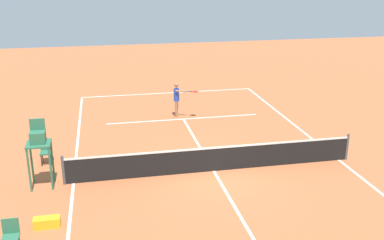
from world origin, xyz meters
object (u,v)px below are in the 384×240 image
object	(u,v)px
tennis_ball	(189,130)
umpire_chair	(39,143)
courtside_chair_near	(10,235)
equipment_bag	(47,222)
courtside_chair_mid	(46,150)
player_serving	(177,97)

from	to	relation	value
tennis_ball	umpire_chair	bearing A→B (deg)	36.15
courtside_chair_near	equipment_bag	size ratio (longest dim) A/B	1.25
courtside_chair_mid	tennis_ball	bearing A→B (deg)	-157.99
player_serving	equipment_bag	distance (m)	10.96
player_serving	courtside_chair_near	xyz separation A→B (m)	(6.30, 10.54, -0.53)
courtside_chair_mid	equipment_bag	xyz separation A→B (m)	(-0.44, 4.73, -0.38)
tennis_ball	courtside_chair_mid	distance (m)	6.60
umpire_chair	courtside_chair_near	bearing A→B (deg)	84.30
courtside_chair_near	equipment_bag	bearing A→B (deg)	-124.88
player_serving	umpire_chair	bearing A→B (deg)	-20.72
umpire_chair	tennis_ball	bearing A→B (deg)	-143.85
tennis_ball	umpire_chair	distance (m)	7.65
player_serving	equipment_bag	xyz separation A→B (m)	(5.52, 9.42, -0.92)
tennis_ball	courtside_chair_near	size ratio (longest dim) A/B	0.07
tennis_ball	umpire_chair	size ratio (longest dim) A/B	0.03
tennis_ball	courtside_chair_near	bearing A→B (deg)	52.25
tennis_ball	equipment_bag	xyz separation A→B (m)	(5.66, 7.19, 0.12)
player_serving	courtside_chair_mid	bearing A→B (deg)	-30.87
courtside_chair_mid	courtside_chair_near	bearing A→B (deg)	86.68
courtside_chair_near	courtside_chair_mid	xyz separation A→B (m)	(-0.34, -5.85, 0.00)
umpire_chair	courtside_chair_near	size ratio (longest dim) A/B	2.54
player_serving	umpire_chair	world-z (taller)	umpire_chair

